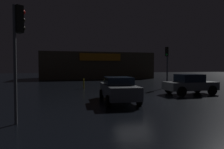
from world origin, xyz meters
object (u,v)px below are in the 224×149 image
(store_building, at_px, (96,66))
(car_far, at_px, (118,89))
(car_near, at_px, (190,84))
(traffic_signal_opposite, at_px, (18,34))
(traffic_signal_cross_left, at_px, (167,59))

(store_building, height_order, car_far, store_building)
(car_near, relative_size, car_far, 0.90)
(traffic_signal_opposite, xyz_separation_m, car_near, (11.18, 5.61, -2.53))
(traffic_signal_opposite, height_order, car_far, traffic_signal_opposite)
(traffic_signal_cross_left, distance_m, car_far, 10.21)
(traffic_signal_cross_left, bearing_deg, traffic_signal_opposite, -138.28)
(store_building, xyz_separation_m, car_far, (-3.23, -26.61, -1.57))
(traffic_signal_cross_left, relative_size, car_near, 1.05)
(store_building, distance_m, car_near, 25.01)
(traffic_signal_opposite, xyz_separation_m, car_far, (4.94, 3.79, -2.57))
(car_near, distance_m, car_far, 6.50)
(car_far, bearing_deg, store_building, 83.09)
(store_building, distance_m, traffic_signal_opposite, 31.49)
(traffic_signal_cross_left, xyz_separation_m, car_far, (-7.14, -6.98, -2.13))
(traffic_signal_opposite, distance_m, car_far, 6.74)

